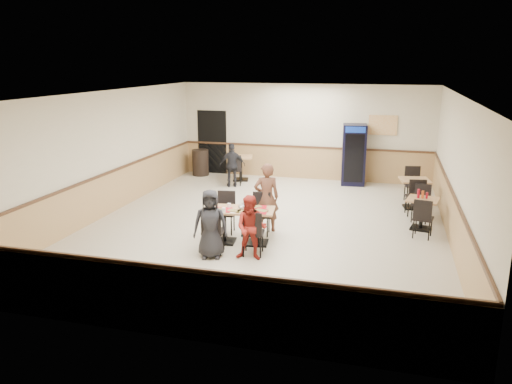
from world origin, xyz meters
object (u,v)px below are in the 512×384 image
(pepsi_cooler, at_px, (354,155))
(diner_woman_left, at_px, (210,224))
(diner_woman_right, at_px, (251,228))
(side_table_near, at_px, (422,209))
(side_table_far, at_px, (414,189))
(back_table, at_px, (241,164))
(diner_man_opposite, at_px, (266,198))
(main_table, at_px, (241,221))
(lone_diner, at_px, (232,165))
(trash_bin, at_px, (200,163))

(pepsi_cooler, bearing_deg, diner_woman_left, -114.22)
(diner_woman_right, height_order, side_table_near, diner_woman_right)
(diner_woman_left, distance_m, side_table_far, 5.93)
(diner_woman_left, relative_size, back_table, 1.55)
(diner_man_opposite, bearing_deg, side_table_far, -161.93)
(side_table_near, xyz_separation_m, side_table_far, (-0.12, 1.68, 0.04))
(main_table, height_order, side_table_near, main_table)
(back_table, bearing_deg, lone_diner, -90.00)
(main_table, relative_size, trash_bin, 1.71)
(main_table, height_order, lone_diner, lone_diner)
(back_table, bearing_deg, diner_woman_left, -78.26)
(lone_diner, height_order, side_table_near, lone_diner)
(side_table_far, xyz_separation_m, pepsi_cooler, (-1.71, 2.22, 0.41))
(side_table_near, bearing_deg, side_table_far, 93.97)
(side_table_far, distance_m, pepsi_cooler, 2.83)
(lone_diner, bearing_deg, pepsi_cooler, 177.79)
(lone_diner, bearing_deg, diner_woman_right, 89.13)
(diner_woman_left, xyz_separation_m, lone_diner, (-1.31, 5.44, -0.01))
(diner_woman_left, xyz_separation_m, diner_man_opposite, (0.66, 1.77, 0.10))
(side_table_far, bearing_deg, trash_bin, 161.98)
(pepsi_cooler, relative_size, trash_bin, 2.17)
(lone_diner, distance_m, trash_bin, 1.95)
(trash_bin, bearing_deg, pepsi_cooler, 0.49)
(trash_bin, bearing_deg, back_table, -13.14)
(diner_woman_left, relative_size, side_table_far, 1.62)
(diner_man_opposite, distance_m, pepsi_cooler, 5.16)
(diner_woman_left, height_order, diner_woman_right, diner_woman_left)
(diner_woman_left, distance_m, pepsi_cooler, 7.05)
(side_table_far, height_order, back_table, back_table)
(main_table, distance_m, diner_woman_right, 0.91)
(diner_man_opposite, height_order, trash_bin, diner_man_opposite)
(main_table, relative_size, side_table_near, 1.86)
(diner_woman_right, xyz_separation_m, pepsi_cooler, (1.38, 6.60, 0.29))
(side_table_far, bearing_deg, diner_man_opposite, -139.83)
(back_table, distance_m, trash_bin, 1.54)
(lone_diner, distance_m, side_table_far, 5.28)
(diner_woman_right, bearing_deg, main_table, 116.54)
(diner_woman_right, bearing_deg, trash_bin, 115.38)
(lone_diner, xyz_separation_m, side_table_near, (5.31, -2.63, -0.19))
(diner_man_opposite, height_order, back_table, diner_man_opposite)
(back_table, bearing_deg, pepsi_cooler, 6.45)
(diner_woman_right, relative_size, side_table_near, 1.61)
(diner_woman_left, height_order, pepsi_cooler, pepsi_cooler)
(lone_diner, xyz_separation_m, back_table, (0.00, 0.88, -0.14))
(lone_diner, relative_size, back_table, 1.52)
(lone_diner, distance_m, side_table_near, 5.93)
(lone_diner, height_order, back_table, lone_diner)
(lone_diner, bearing_deg, side_table_near, 131.34)
(diner_man_opposite, bearing_deg, back_table, -88.64)
(side_table_near, bearing_deg, lone_diner, 153.61)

